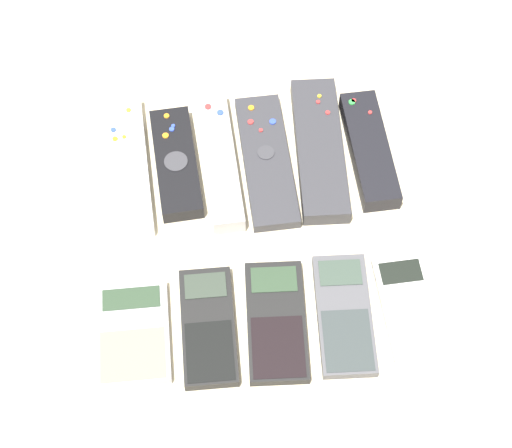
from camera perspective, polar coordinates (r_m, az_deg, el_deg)
name	(u,v)px	position (r m, az deg, el deg)	size (l,w,h in m)	color
ground_plane	(259,252)	(1.07, 0.18, -1.87)	(3.00, 3.00, 0.00)	beige
remote_0	(128,166)	(1.13, -8.56, 3.83)	(0.06, 0.21, 0.02)	white
remote_1	(176,163)	(1.13, -5.35, 4.06)	(0.06, 0.17, 0.03)	black
remote_2	(220,161)	(1.12, -2.42, 4.25)	(0.05, 0.21, 0.03)	#B7B7BC
remote_3	(267,161)	(1.13, 0.71, 4.24)	(0.07, 0.21, 0.02)	#333338
remote_4	(319,149)	(1.14, 4.24, 5.00)	(0.07, 0.22, 0.03)	#333338
remote_5	(369,150)	(1.14, 7.56, 4.93)	(0.05, 0.18, 0.03)	black
calculator_0	(133,334)	(1.02, -8.21, -7.26)	(0.09, 0.13, 0.02)	#B2B2B7
calculator_1	(208,327)	(1.02, -3.20, -6.86)	(0.06, 0.15, 0.02)	black
calculator_2	(276,321)	(1.02, 1.36, -6.52)	(0.08, 0.16, 0.02)	black
calculator_3	(344,315)	(1.03, 5.89, -6.03)	(0.07, 0.16, 0.02)	#4C4C51
calculator_4	(408,308)	(1.04, 10.13, -5.51)	(0.07, 0.14, 0.01)	silver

